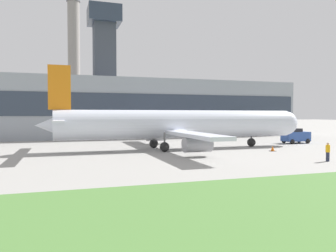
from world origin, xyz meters
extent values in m
plane|color=#999691|center=(0.00, 0.00, 0.00)|extent=(400.00, 400.00, 0.00)
cube|color=#8C939E|center=(0.00, 26.71, 5.38)|extent=(63.02, 14.60, 10.76)
cube|color=#2D3847|center=(0.00, 19.36, 5.92)|extent=(61.76, 0.16, 3.87)
cube|color=#383D47|center=(-5.88, 26.71, 10.67)|extent=(4.00, 4.00, 21.35)
cube|color=#283342|center=(-5.88, 26.71, 22.94)|extent=(6.00, 6.00, 3.20)
cylinder|color=gray|center=(-10.39, 57.77, 17.59)|extent=(3.22, 3.22, 35.18)
cylinder|color=#4C4C51|center=(-10.39, 57.77, 35.66)|extent=(3.70, 3.70, 0.97)
cylinder|color=silver|center=(0.33, 0.83, 3.04)|extent=(29.82, 3.38, 3.38)
sphere|color=silver|center=(15.23, 0.83, 3.04)|extent=(3.22, 3.22, 3.22)
cone|color=silver|center=(-14.58, 0.83, 3.04)|extent=(3.72, 3.22, 3.22)
cube|color=orange|center=(-13.87, 0.83, 7.15)|extent=(2.37, 0.24, 4.83)
cube|color=silver|center=(-13.94, -3.05, 3.55)|extent=(1.08, 7.76, 0.20)
cube|color=silver|center=(-13.94, 4.71, 3.55)|extent=(1.08, 7.76, 0.20)
cube|color=silver|center=(-1.17, -6.32, 2.19)|extent=(2.39, 12.94, 0.36)
cube|color=silver|center=(-1.17, 7.97, 2.19)|extent=(2.39, 12.94, 0.36)
cylinder|color=gray|center=(-0.87, -6.69, 1.25)|extent=(2.81, 1.58, 1.58)
cylinder|color=gray|center=(-0.87, 8.34, 1.25)|extent=(2.81, 1.58, 1.58)
cylinder|color=#59595B|center=(10.02, 0.83, 1.37)|extent=(0.20, 0.20, 1.64)
sphere|color=black|center=(10.02, 0.83, 0.55)|extent=(1.10, 1.10, 1.10)
cylinder|color=#59595B|center=(-2.66, -1.47, 1.37)|extent=(0.20, 0.20, 1.64)
sphere|color=black|center=(-2.66, -1.47, 0.55)|extent=(1.10, 1.10, 1.10)
cylinder|color=#59595B|center=(-2.66, 3.12, 1.37)|extent=(0.20, 0.20, 1.64)
sphere|color=black|center=(-2.66, 3.12, 0.55)|extent=(1.10, 1.10, 1.10)
cube|color=#2D4C93|center=(18.97, 3.19, 0.99)|extent=(4.04, 1.99, 1.36)
cube|color=black|center=(18.97, 3.19, 1.92)|extent=(1.44, 1.35, 0.50)
sphere|color=black|center=(20.39, 2.36, 0.35)|extent=(0.70, 0.70, 0.70)
sphere|color=black|center=(20.33, 4.12, 0.35)|extent=(0.70, 0.70, 0.70)
sphere|color=black|center=(17.61, 2.26, 0.35)|extent=(0.70, 0.70, 0.70)
sphere|color=black|center=(17.55, 4.03, 0.35)|extent=(0.70, 0.70, 0.70)
cylinder|color=#23283D|center=(9.00, -13.23, 0.41)|extent=(0.40, 0.40, 0.83)
cylinder|color=#F2A514|center=(9.00, -13.23, 1.15)|extent=(0.50, 0.50, 0.65)
sphere|color=tan|center=(9.00, -13.23, 1.59)|extent=(0.22, 0.22, 0.22)
cube|color=black|center=(9.36, -4.66, 0.01)|extent=(0.64, 0.64, 0.03)
cone|color=orange|center=(9.36, -4.66, 0.30)|extent=(0.46, 0.46, 0.59)
camera|label=1|loc=(-13.60, -36.59, 4.18)|focal=35.00mm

